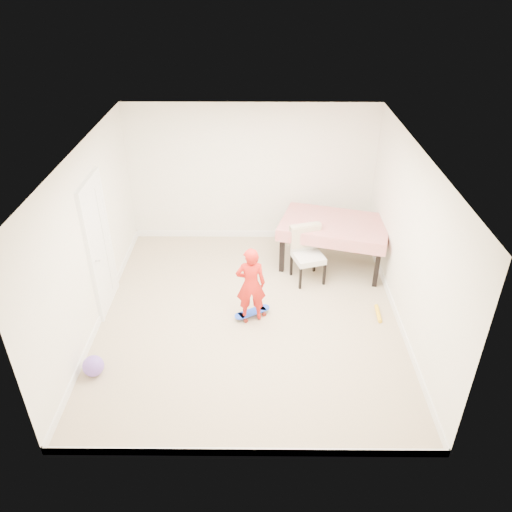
{
  "coord_description": "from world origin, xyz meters",
  "views": [
    {
      "loc": [
        0.14,
        -6.05,
        4.77
      ],
      "look_at": [
        0.1,
        0.2,
        0.95
      ],
      "focal_mm": 35.0,
      "sensor_mm": 36.0,
      "label": 1
    }
  ],
  "objects_px": {
    "dining_table": "(333,244)",
    "child": "(251,286)",
    "dining_chair": "(308,255)",
    "skateboard": "(252,314)",
    "balloon": "(93,366)"
  },
  "relations": [
    {
      "from": "dining_chair",
      "to": "skateboard",
      "type": "height_order",
      "value": "dining_chair"
    },
    {
      "from": "dining_chair",
      "to": "skateboard",
      "type": "relative_size",
      "value": 1.63
    },
    {
      "from": "dining_table",
      "to": "skateboard",
      "type": "distance_m",
      "value": 2.08
    },
    {
      "from": "skateboard",
      "to": "balloon",
      "type": "xyz_separation_m",
      "value": [
        -2.07,
        -1.24,
        0.1
      ]
    },
    {
      "from": "dining_chair",
      "to": "child",
      "type": "xyz_separation_m",
      "value": [
        -0.94,
        -1.07,
        0.12
      ]
    },
    {
      "from": "dining_chair",
      "to": "child",
      "type": "height_order",
      "value": "child"
    },
    {
      "from": "dining_table",
      "to": "child",
      "type": "distance_m",
      "value": 2.11
    },
    {
      "from": "dining_chair",
      "to": "balloon",
      "type": "height_order",
      "value": "dining_chair"
    },
    {
      "from": "dining_table",
      "to": "balloon",
      "type": "bearing_deg",
      "value": -125.53
    },
    {
      "from": "dining_table",
      "to": "dining_chair",
      "type": "bearing_deg",
      "value": -117.64
    },
    {
      "from": "dining_chair",
      "to": "balloon",
      "type": "bearing_deg",
      "value": -160.43
    },
    {
      "from": "dining_table",
      "to": "dining_chair",
      "type": "distance_m",
      "value": 0.69
    },
    {
      "from": "dining_table",
      "to": "balloon",
      "type": "xyz_separation_m",
      "value": [
        -3.46,
        -2.74,
        -0.28
      ]
    },
    {
      "from": "dining_table",
      "to": "child",
      "type": "relative_size",
      "value": 1.49
    },
    {
      "from": "child",
      "to": "dining_table",
      "type": "bearing_deg",
      "value": -135.86
    }
  ]
}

